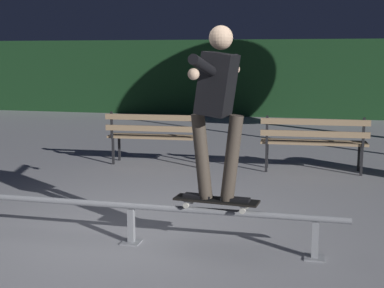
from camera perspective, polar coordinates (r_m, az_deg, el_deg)
ground_plane at (r=5.31m, az=-6.04°, el=-10.07°), size 90.00×90.00×0.00m
hedge_backdrop at (r=15.79m, az=7.08°, el=7.16°), size 24.00×1.20×2.21m
grind_rail at (r=5.08m, az=-6.65°, el=-7.33°), size 4.05×0.18×0.40m
skateboard at (r=4.83m, az=2.65°, el=-6.18°), size 0.80×0.27×0.09m
skateboarder at (r=4.66m, az=2.78°, el=4.96°), size 0.63×1.40×1.56m
park_bench_leftmost at (r=8.54m, az=-3.97°, el=1.24°), size 1.62×0.49×0.88m
park_bench_left_center at (r=8.17m, az=13.09°, el=0.62°), size 1.62×0.49×0.88m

